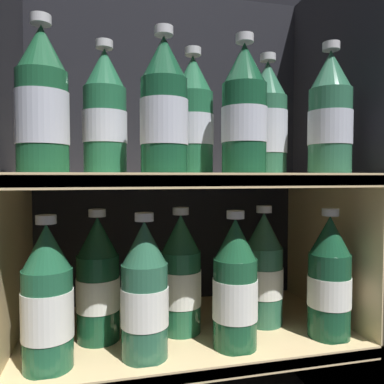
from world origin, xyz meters
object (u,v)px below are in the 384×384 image
at_px(bottle_upper_back_2, 267,123).
at_px(bottle_lower_back_2, 264,271).
at_px(bottle_upper_back_1, 193,119).
at_px(bottle_upper_back_0, 105,116).
at_px(bottle_lower_front_2, 235,287).
at_px(bottle_lower_front_3, 329,280).
at_px(bottle_lower_front_1, 145,294).
at_px(bottle_upper_front_2, 244,113).
at_px(bottle_lower_back_1, 181,277).
at_px(bottle_upper_front_1, 164,111).
at_px(bottle_lower_front_0, 47,302).
at_px(bottle_upper_front_0, 42,106).
at_px(bottle_lower_back_0, 98,282).
at_px(bottle_upper_front_3, 330,117).

bearing_deg(bottle_upper_back_2, bottle_lower_back_2, 180.00).
height_order(bottle_upper_back_1, bottle_lower_back_2, bottle_upper_back_1).
distance_m(bottle_upper_back_0, bottle_lower_front_2, 0.39).
xyz_separation_m(bottle_upper_back_2, bottle_lower_back_2, (-0.01, 0.00, -0.31)).
height_order(bottle_lower_front_2, bottle_lower_front_3, same).
relative_size(bottle_lower_front_1, bottle_lower_back_2, 1.00).
bearing_deg(bottle_lower_front_1, bottle_upper_back_0, 124.78).
height_order(bottle_upper_back_0, bottle_lower_back_2, bottle_upper_back_0).
xyz_separation_m(bottle_upper_front_2, bottle_lower_front_3, (0.18, -0.00, -0.31)).
bearing_deg(bottle_lower_back_1, bottle_lower_back_2, 0.00).
height_order(bottle_upper_front_1, bottle_lower_front_0, bottle_upper_front_1).
height_order(bottle_upper_front_1, bottle_lower_front_2, bottle_upper_front_1).
height_order(bottle_lower_front_1, bottle_lower_front_2, same).
height_order(bottle_upper_front_0, bottle_upper_back_0, same).
relative_size(bottle_lower_back_1, bottle_lower_back_2, 1.00).
relative_size(bottle_upper_front_0, bottle_lower_front_2, 1.00).
height_order(bottle_upper_front_2, bottle_upper_back_2, same).
xyz_separation_m(bottle_upper_back_0, bottle_lower_back_0, (-0.02, 0.00, -0.31)).
bearing_deg(bottle_lower_front_2, bottle_upper_front_1, 180.00).
bearing_deg(bottle_lower_front_1, bottle_upper_front_2, 0.00).
bearing_deg(bottle_upper_front_1, bottle_lower_front_3, 0.00).
bearing_deg(bottle_upper_back_2, bottle_upper_front_0, -168.09).
relative_size(bottle_upper_front_3, bottle_lower_back_0, 1.00).
xyz_separation_m(bottle_upper_back_2, bottle_lower_back_1, (-0.18, 0.00, -0.31)).
bearing_deg(bottle_upper_back_0, bottle_lower_front_0, -136.38).
relative_size(bottle_upper_front_0, bottle_upper_front_3, 1.00).
height_order(bottle_lower_front_0, bottle_lower_front_3, same).
height_order(bottle_upper_back_2, bottle_lower_front_1, bottle_upper_back_2).
bearing_deg(bottle_upper_front_0, bottle_lower_front_1, -0.00).
height_order(bottle_upper_back_0, bottle_lower_front_2, bottle_upper_back_0).
bearing_deg(bottle_upper_front_1, bottle_lower_front_1, 180.00).
xyz_separation_m(bottle_lower_front_3, bottle_lower_back_1, (-0.27, 0.09, -0.00)).
bearing_deg(bottle_lower_front_3, bottle_upper_back_1, 160.22).
height_order(bottle_upper_back_1, bottle_lower_back_0, bottle_upper_back_1).
bearing_deg(bottle_upper_front_1, bottle_upper_front_2, 0.00).
distance_m(bottle_upper_front_2, bottle_lower_front_0, 0.46).
relative_size(bottle_lower_front_0, bottle_lower_front_3, 1.00).
relative_size(bottle_upper_front_1, bottle_lower_back_0, 1.00).
bearing_deg(bottle_lower_back_1, bottle_lower_front_1, -132.38).
bearing_deg(bottle_upper_front_0, bottle_upper_front_1, -0.00).
height_order(bottle_upper_front_0, bottle_lower_back_1, bottle_upper_front_0).
bearing_deg(bottle_lower_back_0, bottle_lower_front_0, -131.08).
distance_m(bottle_upper_front_3, bottle_upper_back_1, 0.26).
height_order(bottle_upper_back_1, bottle_lower_front_2, bottle_upper_back_1).
distance_m(bottle_upper_front_3, bottle_lower_front_0, 0.59).
relative_size(bottle_upper_front_3, bottle_upper_back_0, 1.00).
xyz_separation_m(bottle_upper_back_1, bottle_lower_front_2, (0.06, -0.09, -0.31)).
bearing_deg(bottle_upper_back_2, bottle_lower_back_1, 180.00).
bearing_deg(bottle_lower_back_0, bottle_upper_back_2, -0.00).
xyz_separation_m(bottle_lower_front_0, bottle_lower_front_2, (0.32, -0.00, 0.00)).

